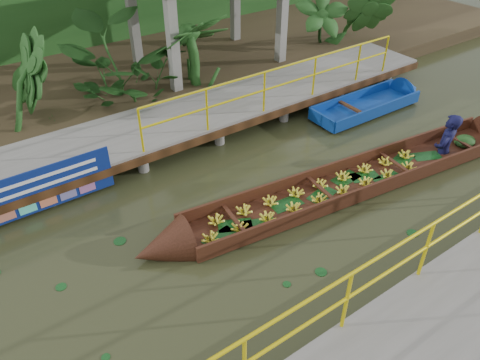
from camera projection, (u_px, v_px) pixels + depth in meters
ground at (253, 218)px, 9.00m from camera, size 80.00×80.00×0.00m
land_strip at (102, 78)px, 13.84m from camera, size 30.00×8.00×0.45m
far_dock at (167, 125)px, 11.00m from camera, size 16.00×2.06×1.66m
vendor_boat at (375, 169)px, 9.89m from camera, size 9.85×2.13×2.29m
moored_blue_boat at (388, 98)px, 12.89m from camera, size 3.70×1.05×0.88m
blue_banner at (36, 191)px, 8.80m from camera, size 2.95×0.04×0.92m
tropical_plants at (185, 50)px, 12.47m from camera, size 14.51×1.51×1.89m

